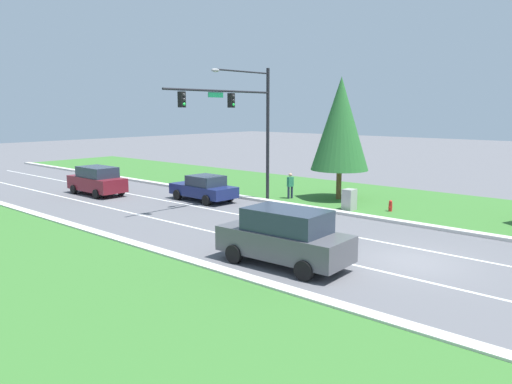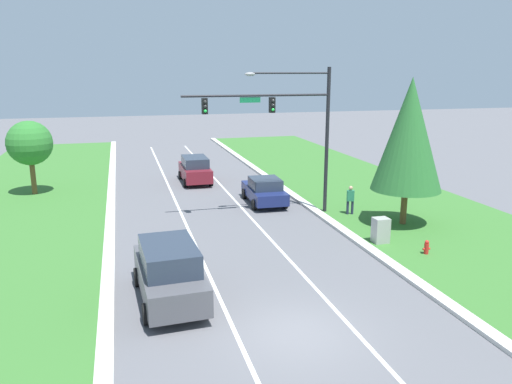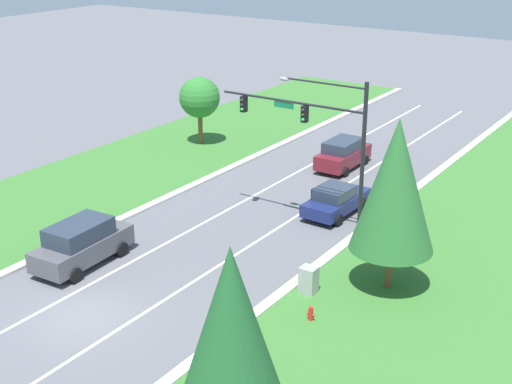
# 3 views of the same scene
# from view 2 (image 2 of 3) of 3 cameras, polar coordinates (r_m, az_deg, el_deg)

# --- Properties ---
(ground_plane) EXTENTS (160.00, 160.00, 0.00)m
(ground_plane) POSITION_cam_2_polar(r_m,az_deg,el_deg) (16.00, 4.58, -15.75)
(ground_plane) COLOR #5B5B60
(curb_strip_right) EXTENTS (0.50, 90.00, 0.15)m
(curb_strip_right) POSITION_cam_2_polar(r_m,az_deg,el_deg) (18.47, 21.71, -12.25)
(curb_strip_right) COLOR beige
(curb_strip_right) RESTS_ON ground_plane
(curb_strip_left) EXTENTS (0.50, 90.00, 0.15)m
(curb_strip_left) POSITION_cam_2_polar(r_m,az_deg,el_deg) (15.23, -16.92, -17.65)
(curb_strip_left) COLOR beige
(curb_strip_left) RESTS_ON ground_plane
(lane_stripe_inner_left) EXTENTS (0.14, 81.00, 0.01)m
(lane_stripe_inner_left) POSITION_cam_2_polar(r_m,az_deg,el_deg) (15.55, -1.96, -16.63)
(lane_stripe_inner_left) COLOR white
(lane_stripe_inner_left) RESTS_ON ground_plane
(lane_stripe_inner_right) EXTENTS (0.14, 81.00, 0.01)m
(lane_stripe_inner_right) POSITION_cam_2_polar(r_m,az_deg,el_deg) (16.63, 10.62, -14.73)
(lane_stripe_inner_right) COLOR white
(lane_stripe_inner_right) RESTS_ON ground_plane
(traffic_signal_mast) EXTENTS (8.05, 0.41, 8.07)m
(traffic_signal_mast) POSITION_cam_2_polar(r_m,az_deg,el_deg) (26.91, 3.70, 8.36)
(traffic_signal_mast) COLOR black
(traffic_signal_mast) RESTS_ON ground_plane
(graphite_suv) EXTENTS (2.38, 5.05, 2.09)m
(graphite_suv) POSITION_cam_2_polar(r_m,az_deg,el_deg) (17.79, -9.89, -8.94)
(graphite_suv) COLOR #4C4C51
(graphite_suv) RESTS_ON ground_plane
(burgundy_suv) EXTENTS (2.05, 4.53, 1.88)m
(burgundy_suv) POSITION_cam_2_polar(r_m,az_deg,el_deg) (36.22, -6.98, 2.58)
(burgundy_suv) COLOR maroon
(burgundy_suv) RESTS_ON ground_plane
(navy_sedan) EXTENTS (2.21, 4.54, 1.60)m
(navy_sedan) POSITION_cam_2_polar(r_m,az_deg,el_deg) (30.21, 0.96, 0.17)
(navy_sedan) COLOR navy
(navy_sedan) RESTS_ON ground_plane
(utility_cabinet) EXTENTS (0.70, 0.60, 1.25)m
(utility_cabinet) POSITION_cam_2_polar(r_m,az_deg,el_deg) (23.90, 14.05, -4.35)
(utility_cabinet) COLOR #9E9E99
(utility_cabinet) RESTS_ON ground_plane
(pedestrian) EXTENTS (0.42, 0.31, 1.69)m
(pedestrian) POSITION_cam_2_polar(r_m,az_deg,el_deg) (28.13, 10.73, -0.81)
(pedestrian) COLOR #232842
(pedestrian) RESTS_ON ground_plane
(fire_hydrant) EXTENTS (0.34, 0.20, 0.70)m
(fire_hydrant) POSITION_cam_2_polar(r_m,az_deg,el_deg) (23.08, 18.90, -6.08)
(fire_hydrant) COLOR red
(fire_hydrant) RESTS_ON ground_plane
(conifer_near_right_tree) EXTENTS (3.55, 3.55, 7.59)m
(conifer_near_right_tree) POSITION_cam_2_polar(r_m,az_deg,el_deg) (26.32, 17.09, 6.28)
(conifer_near_right_tree) COLOR brown
(conifer_near_right_tree) RESTS_ON ground_plane
(oak_near_left_tree) EXTENTS (2.82, 2.82, 4.82)m
(oak_near_left_tree) POSITION_cam_2_polar(r_m,az_deg,el_deg) (34.89, -24.46, 5.08)
(oak_near_left_tree) COLOR brown
(oak_near_left_tree) RESTS_ON ground_plane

